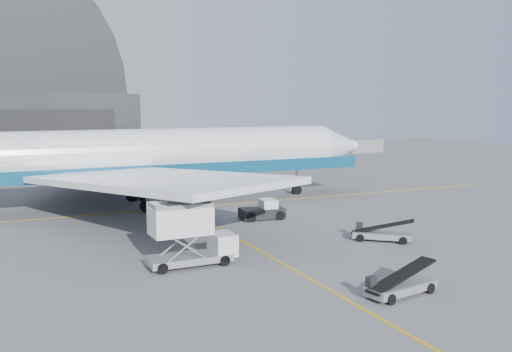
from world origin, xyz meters
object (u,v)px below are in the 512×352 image
pushback_tug (263,211)px  belt_loader_a (400,286)px  airliner (144,156)px  catering_truck (188,236)px  belt_loader_b (381,234)px

pushback_tug → belt_loader_a: size_ratio=0.87×
airliner → catering_truck: bearing=-96.4°
airliner → pushback_tug: bearing=-52.7°
belt_loader_a → pushback_tug: bearing=74.6°
airliner → pushback_tug: airliner is taller
catering_truck → pushback_tug: (11.07, 11.93, -1.36)m
belt_loader_b → catering_truck: bearing=-138.8°
airliner → belt_loader_a: airliner is taller
pushback_tug → belt_loader_b: bearing=-61.7°
belt_loader_b → pushback_tug: bearing=152.5°
belt_loader_a → belt_loader_b: size_ratio=1.10×
catering_truck → pushback_tug: 16.33m
pushback_tug → belt_loader_a: bearing=-89.4°
pushback_tug → airliner: bearing=133.0°
airliner → belt_loader_a: (6.47, -33.51, -4.65)m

